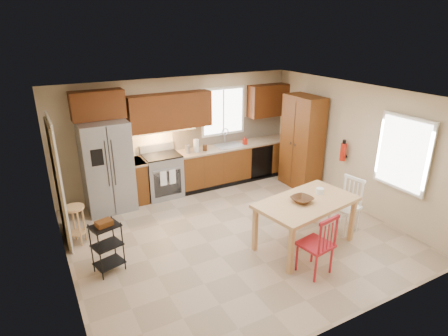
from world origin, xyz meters
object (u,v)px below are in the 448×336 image
table_jar (320,192)px  utility_cart (107,248)px  range_stove (163,176)px  pantry (302,142)px  chair_red (315,243)px  soap_bottle (245,140)px  table_bowl (302,202)px  bar_stool (77,225)px  chair_white (345,206)px  refrigerator (107,166)px  fire_extinguisher (343,152)px  dining_table (305,224)px

table_jar → utility_cart: 3.55m
range_stove → table_jar: (1.79, -2.92, 0.41)m
range_stove → pantry: 3.19m
pantry → chair_red: 3.35m
chair_red → soap_bottle: bearing=65.9°
table_bowl → bar_stool: bearing=149.6°
table_jar → bar_stool: table_jar is taller
range_stove → chair_white: (2.37, -2.98, 0.04)m
table_jar → soap_bottle: bearing=85.1°
refrigerator → chair_red: 4.27m
range_stove → table_jar: size_ratio=5.89×
range_stove → chair_white: bearing=-51.5°
range_stove → bar_stool: size_ratio=1.34×
table_jar → bar_stool: (-3.74, 1.81, -0.52)m
table_bowl → bar_stool: size_ratio=0.50×
bar_stool → refrigerator: bearing=49.5°
refrigerator → chair_white: refrigerator is taller
refrigerator → bar_stool: size_ratio=2.64×
table_bowl → fire_extinguisher: bearing=28.1°
table_bowl → soap_bottle: bearing=76.3°
chair_red → chair_white: (1.30, 0.70, 0.00)m
table_bowl → table_jar: size_ratio=2.19×
fire_extinguisher → utility_cart: (-4.84, -0.15, -0.69)m
range_stove → utility_cart: bearing=-127.2°
fire_extinguisher → table_bowl: (-1.87, -1.00, -0.27)m
fire_extinguisher → dining_table: bearing=-150.5°
fire_extinguisher → chair_red: size_ratio=0.36×
utility_cart → dining_table: bearing=-31.1°
pantry → fire_extinguisher: (0.20, -1.05, 0.05)m
soap_bottle → chair_red: bearing=-105.0°
refrigerator → pantry: size_ratio=0.87×
range_stove → utility_cart: range_stove is taller
chair_white → table_jar: 0.69m
pantry → table_jar: 2.28m
range_stove → dining_table: size_ratio=0.54×
bar_stool → pantry: bearing=-1.8°
dining_table → table_bowl: table_bowl is taller
range_stove → chair_white: 3.81m
dining_table → table_jar: (0.37, 0.11, 0.45)m
range_stove → table_bowl: range_stove is taller
range_stove → soap_bottle: 2.10m
refrigerator → bar_stool: bearing=-127.1°
dining_table → table_bowl: (-0.11, 0.00, 0.42)m
soap_bottle → chair_white: soap_bottle is taller
fire_extinguisher → table_jar: fire_extinguisher is taller
fire_extinguisher → chair_white: (-0.81, -0.95, -0.60)m
soap_bottle → utility_cart: (-3.69, -2.10, -0.59)m
chair_white → table_bowl: bearing=83.6°
table_jar → chair_white: bearing=-5.5°
dining_table → bar_stool: bearing=141.3°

